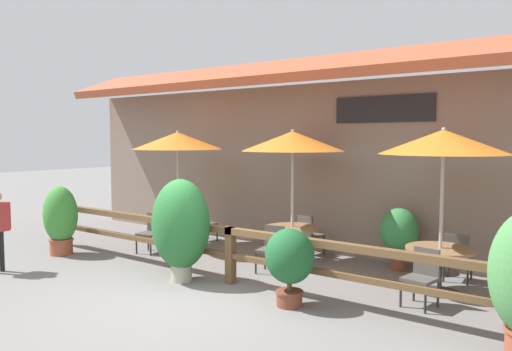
# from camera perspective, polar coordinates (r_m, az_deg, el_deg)

# --- Properties ---
(ground_plane) EXTENTS (60.00, 60.00, 0.00)m
(ground_plane) POSITION_cam_1_polar(r_m,az_deg,el_deg) (7.85, -7.92, -13.85)
(ground_plane) COLOR slate
(building_facade) EXTENTS (14.28, 1.49, 4.23)m
(building_facade) POSITION_cam_1_polar(r_m,az_deg,el_deg) (10.78, 7.40, 2.81)
(building_facade) COLOR gray
(building_facade) RESTS_ON ground
(patio_railing) EXTENTS (10.40, 0.14, 0.95)m
(patio_railing) POSITION_cam_1_polar(r_m,az_deg,el_deg) (8.43, -2.93, -7.66)
(patio_railing) COLOR brown
(patio_railing) RESTS_ON ground
(patio_umbrella_near) EXTENTS (1.98, 1.98, 2.61)m
(patio_umbrella_near) POSITION_cam_1_polar(r_m,az_deg,el_deg) (11.20, -8.94, 3.92)
(patio_umbrella_near) COLOR #B7B2A8
(patio_umbrella_near) RESTS_ON ground
(dining_table_near) EXTENTS (1.06, 1.06, 0.72)m
(dining_table_near) POSITION_cam_1_polar(r_m,az_deg,el_deg) (11.36, -8.84, -5.18)
(dining_table_near) COLOR olive
(dining_table_near) RESTS_ON ground
(chair_near_streetside) EXTENTS (0.48, 0.48, 0.84)m
(chair_near_streetside) POSITION_cam_1_polar(r_m,az_deg,el_deg) (10.91, -11.88, -6.23)
(chair_near_streetside) COLOR #514C47
(chair_near_streetside) RESTS_ON ground
(chair_near_wallside) EXTENTS (0.48, 0.48, 0.84)m
(chair_near_wallside) POSITION_cam_1_polar(r_m,az_deg,el_deg) (11.87, -6.01, -5.30)
(chair_near_wallside) COLOR #514C47
(chair_near_wallside) RESTS_ON ground
(patio_umbrella_middle) EXTENTS (1.98, 1.98, 2.61)m
(patio_umbrella_middle) POSITION_cam_1_polar(r_m,az_deg,el_deg) (9.61, 4.21, 3.90)
(patio_umbrella_middle) COLOR #B7B2A8
(patio_umbrella_middle) RESTS_ON ground
(dining_table_middle) EXTENTS (1.06, 1.06, 0.72)m
(dining_table_middle) POSITION_cam_1_polar(r_m,az_deg,el_deg) (9.79, 4.16, -6.66)
(dining_table_middle) COLOR olive
(dining_table_middle) RESTS_ON ground
(chair_middle_streetside) EXTENTS (0.48, 0.48, 0.84)m
(chair_middle_streetside) POSITION_cam_1_polar(r_m,az_deg,el_deg) (9.17, 1.79, -8.15)
(chair_middle_streetside) COLOR #514C47
(chair_middle_streetside) RESTS_ON ground
(chair_middle_wallside) EXTENTS (0.49, 0.49, 0.84)m
(chair_middle_wallside) POSITION_cam_1_polar(r_m,az_deg,el_deg) (10.49, 6.08, -6.58)
(chair_middle_wallside) COLOR #514C47
(chair_middle_wallside) RESTS_ON ground
(patio_umbrella_far) EXTENTS (1.98, 1.98, 2.61)m
(patio_umbrella_far) POSITION_cam_1_polar(r_m,az_deg,el_deg) (8.24, 20.63, 3.57)
(patio_umbrella_far) COLOR #B7B2A8
(patio_umbrella_far) RESTS_ON ground
(dining_table_far) EXTENTS (1.06, 1.06, 0.72)m
(dining_table_far) POSITION_cam_1_polar(r_m,az_deg,el_deg) (8.44, 20.31, -8.70)
(dining_table_far) COLOR olive
(dining_table_far) RESTS_ON ground
(chair_far_streetside) EXTENTS (0.48, 0.48, 0.84)m
(chair_far_streetside) POSITION_cam_1_polar(r_m,az_deg,el_deg) (7.74, 18.45, -10.71)
(chair_far_streetside) COLOR #514C47
(chair_far_streetside) RESTS_ON ground
(chair_far_wallside) EXTENTS (0.45, 0.45, 0.84)m
(chair_far_wallside) POSITION_cam_1_polar(r_m,az_deg,el_deg) (9.20, 22.03, -8.42)
(chair_far_wallside) COLOR #514C47
(chair_far_wallside) RESTS_ON ground
(potted_plant_entrance_palm) EXTENTS (1.04, 0.93, 1.75)m
(potted_plant_entrance_palm) POSITION_cam_1_polar(r_m,az_deg,el_deg) (8.60, -8.59, -5.66)
(potted_plant_entrance_palm) COLOR #B7AD99
(potted_plant_entrance_palm) RESTS_ON ground
(potted_plant_small_flowering) EXTENTS (0.75, 0.67, 1.44)m
(potted_plant_small_flowering) POSITION_cam_1_polar(r_m,az_deg,el_deg) (11.22, -21.44, -4.58)
(potted_plant_small_flowering) COLOR #9E4C33
(potted_plant_small_flowering) RESTS_ON ground
(potted_plant_tall_tropical) EXTENTS (0.74, 0.67, 1.14)m
(potted_plant_tall_tropical) POSITION_cam_1_polar(r_m,az_deg,el_deg) (7.32, 3.86, -9.59)
(potted_plant_tall_tropical) COLOR brown
(potted_plant_tall_tropical) RESTS_ON ground
(potted_plant_broad_leaf) EXTENTS (0.70, 0.63, 1.15)m
(potted_plant_broad_leaf) POSITION_cam_1_polar(r_m,az_deg,el_deg) (9.61, 16.04, -6.32)
(potted_plant_broad_leaf) COLOR brown
(potted_plant_broad_leaf) RESTS_ON ground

